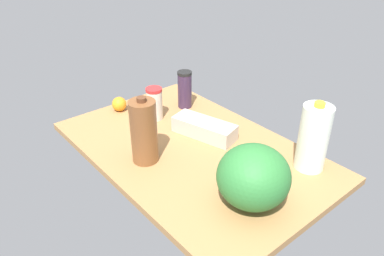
{
  "coord_description": "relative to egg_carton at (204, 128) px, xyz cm",
  "views": [
    {
      "loc": [
        -105.29,
        88.24,
        92.25
      ],
      "look_at": [
        0.0,
        0.0,
        13.0
      ],
      "focal_mm": 35.0,
      "sensor_mm": 36.0,
      "label": 1
    }
  ],
  "objects": [
    {
      "name": "countertop",
      "position": [
        -4.55,
        11.13,
        -5.19
      ],
      "size": [
        120.0,
        76.0,
        3.0
      ],
      "primitive_type": "cube",
      "color": "#A07344",
      "rests_on": "ground"
    },
    {
      "name": "egg_carton",
      "position": [
        0.0,
        0.0,
        0.0
      ],
      "size": [
        31.39,
        18.37,
        7.38
      ],
      "primitive_type": "cube",
      "rotation": [
        0.0,
        0.0,
        0.27
      ],
      "color": "beige",
      "rests_on": "countertop"
    },
    {
      "name": "watermelon",
      "position": [
        -45.07,
        17.77,
        7.51
      ],
      "size": [
        25.53,
        25.53,
        22.4
      ],
      "primitive_type": "ellipsoid",
      "color": "#2D7534",
      "rests_on": "countertop"
    },
    {
      "name": "tumbler_cup",
      "position": [
        28.2,
        7.67,
        4.45
      ],
      "size": [
        7.99,
        7.99,
        16.21
      ],
      "color": "beige",
      "rests_on": "countertop"
    },
    {
      "name": "milk_jug",
      "position": [
        -45.47,
        -16.0,
        9.99
      ],
      "size": [
        11.66,
        11.66,
        28.92
      ],
      "color": "white",
      "rests_on": "countertop"
    },
    {
      "name": "shaker_bottle",
      "position": [
        28.78,
        -11.87,
        6.14
      ],
      "size": [
        7.47,
        7.47,
        19.59
      ],
      "color": "#392641",
      "rests_on": "countertop"
    },
    {
      "name": "chocolate_milk_jug",
      "position": [
        0.93,
        31.64,
        9.84
      ],
      "size": [
        10.78,
        10.78,
        28.63
      ],
      "color": "brown",
      "rests_on": "countertop"
    },
    {
      "name": "lime_far_back",
      "position": [
        -33.3,
        -5.61,
        -0.73
      ],
      "size": [
        5.92,
        5.92,
        5.92
      ],
      "primitive_type": "sphere",
      "color": "#6EAB35",
      "rests_on": "countertop"
    },
    {
      "name": "orange_near_front",
      "position": [
        46.9,
        17.01,
        0.02
      ],
      "size": [
        7.43,
        7.43,
        7.43
      ],
      "primitive_type": "sphere",
      "color": "orange",
      "rests_on": "countertop"
    }
  ]
}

